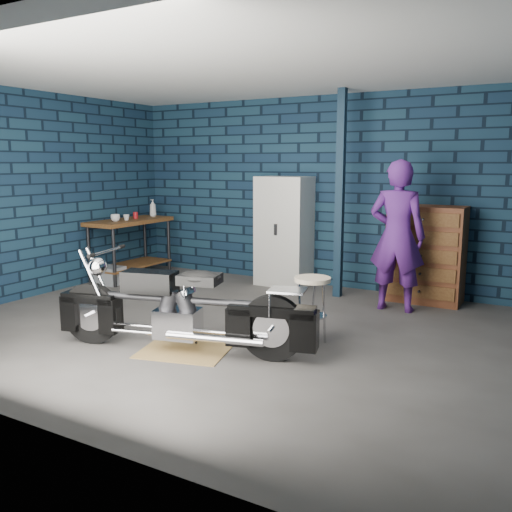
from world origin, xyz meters
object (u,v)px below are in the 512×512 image
Objects in this scene: person at (397,236)px; storage_bin at (109,275)px; motorcycle at (183,303)px; locker at (284,231)px; shop_stool at (312,309)px; workbench at (131,249)px; tool_chest at (426,254)px.

person reaches higher than storage_bin.
motorcycle reaches higher than storage_bin.
storage_bin is 0.26× the size of locker.
motorcycle reaches higher than shop_stool.
storage_bin is 2.66m from locker.
motorcycle is 1.29m from shop_stool.
tool_chest is (4.30, 0.73, 0.16)m from workbench.
locker is (2.28, 0.73, 0.33)m from workbench.
person reaches higher than locker.
workbench reaches higher than shop_stool.
shop_stool is (0.93, 0.88, -0.15)m from motorcycle.
workbench is at bearing -162.16° from locker.
workbench is 0.89× the size of locker.
motorcycle is 5.20× the size of storage_bin.
storage_bin is (-2.73, 1.80, -0.35)m from motorcycle.
motorcycle is 3.09m from locker.
shop_stool is at bearing -14.18° from storage_bin.
motorcycle is (2.75, -2.30, 0.02)m from workbench.
locker reaches higher than tool_chest.
locker is 2.03m from tool_chest.
person is 0.68m from tool_chest.
storage_bin is at bearing 132.24° from motorcycle.
shop_stool reaches higher than storage_bin.
workbench is 4.10m from person.
workbench is 0.77× the size of person.
motorcycle is at bearing -136.61° from shop_stool.
motorcycle is at bearing -117.05° from tool_chest.
locker is 2.61m from shop_stool.
locker is at bearing 17.84° from workbench.
shop_stool is (-0.62, -2.16, -0.29)m from tool_chest.
person is 2.77× the size of shop_stool.
locker is 1.28× the size of tool_chest.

